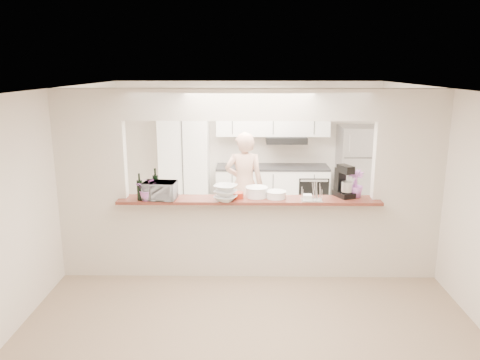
{
  "coord_description": "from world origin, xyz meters",
  "views": [
    {
      "loc": [
        -0.02,
        -5.91,
        2.76
      ],
      "look_at": [
        -0.12,
        0.3,
        1.25
      ],
      "focal_mm": 35.0,
      "sensor_mm": 36.0,
      "label": 1
    }
  ],
  "objects_px": {
    "stand_mixer": "(344,183)",
    "person": "(244,185)",
    "refrigerator": "(358,172)",
    "toaster_oven": "(160,191)"
  },
  "relations": [
    {
      "from": "refrigerator",
      "to": "toaster_oven",
      "type": "distance_m",
      "value": 4.23
    },
    {
      "from": "refrigerator",
      "to": "person",
      "type": "xyz_separation_m",
      "value": [
        -2.12,
        -1.13,
        0.02
      ]
    },
    {
      "from": "toaster_oven",
      "to": "person",
      "type": "relative_size",
      "value": 0.24
    },
    {
      "from": "stand_mixer",
      "to": "person",
      "type": "bearing_deg",
      "value": 132.04
    },
    {
      "from": "stand_mixer",
      "to": "person",
      "type": "xyz_separation_m",
      "value": [
        -1.32,
        1.46,
        -0.41
      ]
    },
    {
      "from": "refrigerator",
      "to": "person",
      "type": "height_order",
      "value": "person"
    },
    {
      "from": "refrigerator",
      "to": "toaster_oven",
      "type": "relative_size",
      "value": 4.08
    },
    {
      "from": "stand_mixer",
      "to": "person",
      "type": "relative_size",
      "value": 0.25
    },
    {
      "from": "refrigerator",
      "to": "stand_mixer",
      "type": "xyz_separation_m",
      "value": [
        -0.81,
        -2.59,
        0.43
      ]
    },
    {
      "from": "refrigerator",
      "to": "stand_mixer",
      "type": "bearing_deg",
      "value": -107.3
    }
  ]
}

